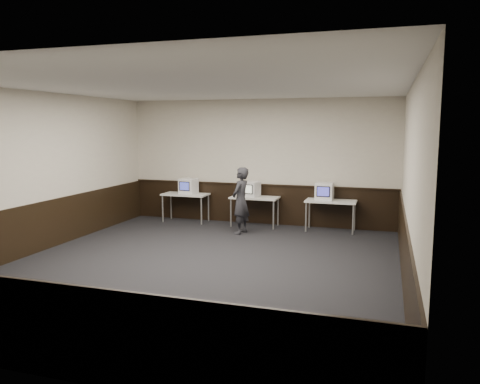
{
  "coord_description": "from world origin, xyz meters",
  "views": [
    {
      "loc": [
        3.16,
        -7.61,
        2.5
      ],
      "look_at": [
        0.25,
        1.6,
        1.15
      ],
      "focal_mm": 35.0,
      "sensor_mm": 36.0,
      "label": 1
    }
  ],
  "objects_px": {
    "desk_left": "(186,196)",
    "desk_right": "(331,203)",
    "emac_center": "(251,189)",
    "emac_right": "(324,191)",
    "person": "(241,201)",
    "desk_center": "(255,200)",
    "emac_left": "(188,186)"
  },
  "relations": [
    {
      "from": "desk_left",
      "to": "desk_right",
      "type": "xyz_separation_m",
      "value": [
        3.8,
        0.0,
        0.0
      ]
    },
    {
      "from": "emac_center",
      "to": "emac_right",
      "type": "xyz_separation_m",
      "value": [
        1.84,
        0.03,
        0.02
      ]
    },
    {
      "from": "person",
      "to": "desk_left",
      "type": "bearing_deg",
      "value": -107.09
    },
    {
      "from": "desk_right",
      "to": "emac_right",
      "type": "relative_size",
      "value": 2.63
    },
    {
      "from": "desk_right",
      "to": "emac_center",
      "type": "xyz_separation_m",
      "value": [
        -2.0,
        0.01,
        0.26
      ]
    },
    {
      "from": "emac_right",
      "to": "person",
      "type": "height_order",
      "value": "person"
    },
    {
      "from": "desk_center",
      "to": "desk_right",
      "type": "bearing_deg",
      "value": 0.0
    },
    {
      "from": "desk_center",
      "to": "emac_center",
      "type": "bearing_deg",
      "value": 174.14
    },
    {
      "from": "desk_right",
      "to": "emac_left",
      "type": "relative_size",
      "value": 2.59
    },
    {
      "from": "desk_center",
      "to": "emac_right",
      "type": "height_order",
      "value": "emac_right"
    },
    {
      "from": "desk_right",
      "to": "emac_left",
      "type": "distance_m",
      "value": 3.74
    },
    {
      "from": "desk_left",
      "to": "emac_center",
      "type": "height_order",
      "value": "emac_center"
    },
    {
      "from": "desk_right",
      "to": "emac_right",
      "type": "xyz_separation_m",
      "value": [
        -0.16,
        0.04,
        0.28
      ]
    },
    {
      "from": "desk_left",
      "to": "desk_center",
      "type": "distance_m",
      "value": 1.9
    },
    {
      "from": "emac_left",
      "to": "emac_center",
      "type": "bearing_deg",
      "value": 4.38
    },
    {
      "from": "desk_right",
      "to": "desk_left",
      "type": "bearing_deg",
      "value": 180.0
    },
    {
      "from": "desk_left",
      "to": "emac_center",
      "type": "xyz_separation_m",
      "value": [
        1.8,
        0.01,
        0.26
      ]
    },
    {
      "from": "desk_center",
      "to": "emac_center",
      "type": "height_order",
      "value": "emac_center"
    },
    {
      "from": "emac_right",
      "to": "desk_right",
      "type": "bearing_deg",
      "value": -12.4
    },
    {
      "from": "desk_left",
      "to": "desk_center",
      "type": "bearing_deg",
      "value": 0.0
    },
    {
      "from": "desk_center",
      "to": "person",
      "type": "relative_size",
      "value": 0.76
    },
    {
      "from": "emac_left",
      "to": "emac_center",
      "type": "height_order",
      "value": "emac_left"
    },
    {
      "from": "emac_center",
      "to": "emac_right",
      "type": "relative_size",
      "value": 1.03
    },
    {
      "from": "emac_left",
      "to": "emac_center",
      "type": "relative_size",
      "value": 0.99
    },
    {
      "from": "desk_right",
      "to": "emac_center",
      "type": "height_order",
      "value": "emac_center"
    },
    {
      "from": "emac_center",
      "to": "desk_right",
      "type": "bearing_deg",
      "value": 9.63
    },
    {
      "from": "desk_right",
      "to": "emac_center",
      "type": "distance_m",
      "value": 2.02
    },
    {
      "from": "emac_left",
      "to": "person",
      "type": "xyz_separation_m",
      "value": [
        1.74,
        -0.93,
        -0.17
      ]
    },
    {
      "from": "desk_center",
      "to": "desk_right",
      "type": "xyz_separation_m",
      "value": [
        1.9,
        0.0,
        0.0
      ]
    },
    {
      "from": "emac_left",
      "to": "desk_left",
      "type": "bearing_deg",
      "value": -149.94
    },
    {
      "from": "desk_right",
      "to": "emac_right",
      "type": "height_order",
      "value": "emac_right"
    },
    {
      "from": "desk_center",
      "to": "emac_right",
      "type": "bearing_deg",
      "value": 1.2
    }
  ]
}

